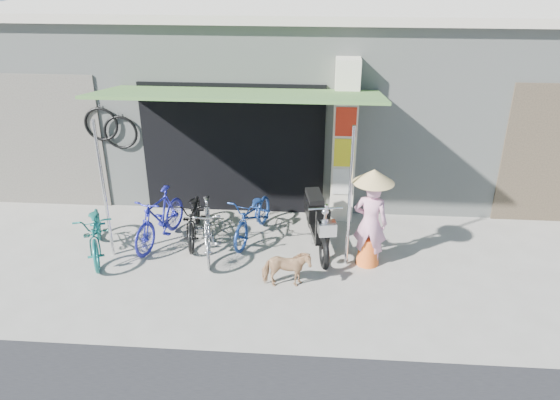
# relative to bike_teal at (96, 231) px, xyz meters

# --- Properties ---
(ground) EXTENTS (80.00, 80.00, 0.00)m
(ground) POSITION_rel_bike_teal_xyz_m (3.23, -0.74, -0.44)
(ground) COLOR gray
(ground) RESTS_ON ground
(bicycle_shop) EXTENTS (12.30, 5.30, 3.66)m
(bicycle_shop) POSITION_rel_bike_teal_xyz_m (3.23, 4.35, 1.40)
(bicycle_shop) COLOR #979C95
(bicycle_shop) RESTS_ON ground
(shop_pillar) EXTENTS (0.42, 0.44, 3.00)m
(shop_pillar) POSITION_rel_bike_teal_xyz_m (4.08, 1.70, 1.06)
(shop_pillar) COLOR beige
(shop_pillar) RESTS_ON ground
(awning) EXTENTS (4.60, 1.88, 2.72)m
(awning) POSITION_rel_bike_teal_xyz_m (2.33, 0.88, 2.08)
(awning) COLOR #3F672E
(awning) RESTS_ON ground
(neighbour_left) EXTENTS (2.60, 0.06, 2.60)m
(neighbour_left) POSITION_rel_bike_teal_xyz_m (-1.77, 1.85, 0.86)
(neighbour_left) COLOR #6B665B
(neighbour_left) RESTS_ON ground
(bike_teal) EXTENTS (1.12, 1.76, 0.87)m
(bike_teal) POSITION_rel_bike_teal_xyz_m (0.00, 0.00, 0.00)
(bike_teal) COLOR #16635D
(bike_teal) RESTS_ON ground
(bike_blue) EXTENTS (0.85, 1.65, 0.96)m
(bike_blue) POSITION_rel_bike_teal_xyz_m (0.94, 0.48, 0.04)
(bike_blue) COLOR #22249F
(bike_blue) RESTS_ON ground
(bike_black) EXTENTS (0.74, 1.64, 0.83)m
(bike_black) POSITION_rel_bike_teal_xyz_m (1.49, 0.69, -0.02)
(bike_black) COLOR black
(bike_black) RESTS_ON ground
(bike_silver) EXTENTS (0.72, 1.61, 0.93)m
(bike_silver) POSITION_rel_bike_teal_xyz_m (1.84, 0.16, 0.03)
(bike_silver) COLOR #A09FA4
(bike_silver) RESTS_ON ground
(bike_navy) EXTENTS (0.95, 1.70, 0.85)m
(bike_navy) POSITION_rel_bike_teal_xyz_m (2.52, 0.78, -0.01)
(bike_navy) COLOR navy
(bike_navy) RESTS_ON ground
(street_dog) EXTENTS (0.77, 0.41, 0.63)m
(street_dog) POSITION_rel_bike_teal_xyz_m (3.20, -0.71, -0.12)
(street_dog) COLOR tan
(street_dog) RESTS_ON ground
(moped) EXTENTS (0.63, 1.87, 1.07)m
(moped) POSITION_rel_bike_teal_xyz_m (3.64, 0.57, 0.05)
(moped) COLOR black
(moped) RESTS_ON ground
(nun) EXTENTS (0.64, 0.64, 1.66)m
(nun) POSITION_rel_bike_teal_xyz_m (4.48, 0.06, 0.39)
(nun) COLOR pink
(nun) RESTS_ON ground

